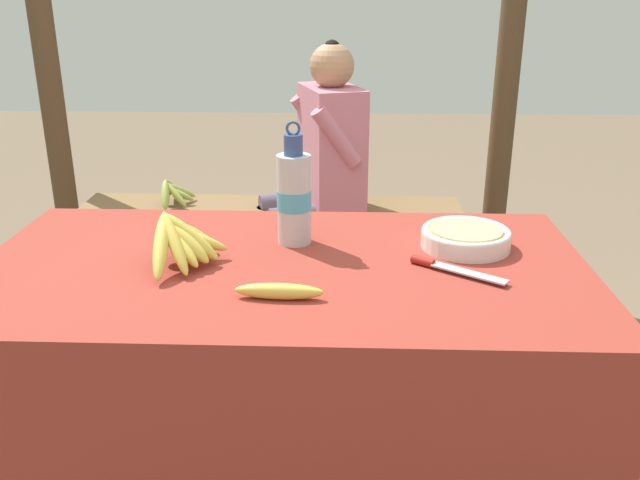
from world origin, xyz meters
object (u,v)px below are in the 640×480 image
Objects in this scene: serving_bowl at (466,237)px; knife at (444,266)px; banana_bunch_green at (172,192)px; support_post_far at (512,27)px; support_post_near at (42,26)px; banana_bunch_ripe at (180,237)px; water_bottle at (294,197)px; seated_vendor at (321,161)px; loose_banana_front at (279,291)px; wooden_bench at (271,221)px.

serving_bowl is 0.17m from knife.
support_post_far reaches higher than banana_bunch_green.
serving_bowl is 2.24m from support_post_near.
water_bottle reaches higher than banana_bunch_ripe.
support_post_near is (-1.63, 1.48, 0.41)m from serving_bowl.
banana_bunch_green is at bearing -168.32° from support_post_far.
knife is 1.33m from seated_vendor.
support_post_near is (-0.60, 0.30, 0.66)m from banana_bunch_green.
loose_banana_front is 1.63m from banana_bunch_green.
wooden_bench is 0.36m from seated_vendor.
banana_bunch_green is (-1.03, 1.18, -0.25)m from serving_bowl.
banana_bunch_ripe is 1.37m from wooden_bench.
knife is at bearing -106.29° from support_post_far.
water_bottle is 0.19× the size of wooden_bench.
loose_banana_front is 0.91× the size of knife.
banana_bunch_ripe is at bearing -74.56° from banana_bunch_green.
knife is 0.80× the size of banana_bunch_green.
serving_bowl is 1.39m from wooden_bench.
serving_bowl is 0.09× the size of support_post_near.
support_post_far is (1.02, 0.30, 0.79)m from wooden_bench.
water_bottle is 1.13m from seated_vendor.
banana_bunch_ripe is at bearing -124.01° from support_post_far.
serving_bowl reaches higher than banana_bunch_green.
seated_vendor is (-0.33, 1.29, -0.08)m from knife.
knife is at bearing 24.12° from loose_banana_front.
banana_bunch_green is at bearing -26.47° from support_post_near.
banana_bunch_ripe is 0.69m from serving_bowl.
water_bottle is at bearing 88.65° from loose_banana_front.
wooden_bench is (0.06, 1.30, -0.41)m from banana_bunch_ripe.
knife is (0.60, -0.03, -0.05)m from banana_bunch_ripe.
support_post_far is at bearing 55.99° from banana_bunch_ripe.
seated_vendor is (0.03, 1.45, -0.09)m from loose_banana_front.
banana_bunch_ripe is at bearing -170.00° from serving_bowl.
seated_vendor reaches higher than wooden_bench.
banana_bunch_ripe is 1.15× the size of banana_bunch_green.
banana_bunch_green is at bearing 117.74° from water_bottle.
banana_bunch_ripe is 0.13× the size of support_post_near.
support_post_far reaches higher than wooden_bench.
serving_bowl is at bearing -42.22° from support_post_near.
water_bottle is at bearing -119.49° from support_post_far.
knife is 0.09× the size of support_post_near.
support_post_near is at bearing -33.74° from seated_vendor.
support_post_far is at bearing 60.51° from water_bottle.
water_bottle is 1.65× the size of loose_banana_front.
serving_bowl reaches higher than knife.
water_bottle is at bearing 70.64° from seated_vendor.
water_bottle is 0.13× the size of support_post_near.
serving_bowl is at bearing 91.15° from seated_vendor.
water_bottle is at bearing -50.39° from support_post_near.
loose_banana_front is 1.45m from seated_vendor.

